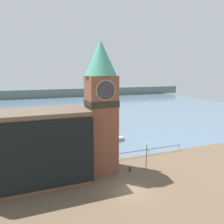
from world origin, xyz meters
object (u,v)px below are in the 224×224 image
object	(u,v)px
mooring_bollard_near	(130,169)
lamp_post	(147,151)
pier_building	(37,148)
clock_tower	(101,104)
boat_near	(109,140)

from	to	relation	value
mooring_bollard_near	lamp_post	distance (m)	3.65
pier_building	mooring_bollard_near	world-z (taller)	pier_building
clock_tower	lamp_post	world-z (taller)	clock_tower
boat_near	lamp_post	xyz separation A→B (m)	(0.82, -14.01, 2.25)
clock_tower	lamp_post	bearing A→B (deg)	-21.47
pier_building	lamp_post	bearing A→B (deg)	-6.02
clock_tower	lamp_post	xyz separation A→B (m)	(6.42, -2.52, -7.35)
clock_tower	boat_near	distance (m)	15.99
pier_building	boat_near	size ratio (longest dim) A/B	2.02
clock_tower	boat_near	bearing A→B (deg)	64.03
lamp_post	boat_near	bearing A→B (deg)	93.35
clock_tower	lamp_post	distance (m)	10.08
mooring_bollard_near	lamp_post	size ratio (longest dim) A/B	0.17
pier_building	boat_near	bearing A→B (deg)	39.57
boat_near	lamp_post	bearing A→B (deg)	-104.92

